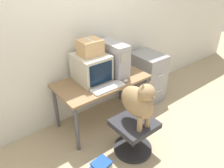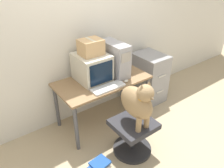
# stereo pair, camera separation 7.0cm
# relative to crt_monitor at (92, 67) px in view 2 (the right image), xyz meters

# --- Properties ---
(ground_plane) EXTENTS (12.00, 12.00, 0.00)m
(ground_plane) POSITION_rel_crt_monitor_xyz_m (0.10, -0.43, -0.89)
(ground_plane) COLOR tan
(wall_back) EXTENTS (8.00, 0.05, 2.60)m
(wall_back) POSITION_rel_crt_monitor_xyz_m (0.10, 0.32, 0.41)
(wall_back) COLOR silver
(wall_back) RESTS_ON ground_plane
(desk) EXTENTS (1.29, 0.68, 0.71)m
(desk) POSITION_rel_crt_monitor_xyz_m (0.10, -0.09, -0.27)
(desk) COLOR olive
(desk) RESTS_ON ground_plane
(crt_monitor) EXTENTS (0.41, 0.46, 0.37)m
(crt_monitor) POSITION_rel_crt_monitor_xyz_m (0.00, 0.00, 0.00)
(crt_monitor) COLOR beige
(crt_monitor) RESTS_ON desk
(pc_tower) EXTENTS (0.21, 0.50, 0.47)m
(pc_tower) POSITION_rel_crt_monitor_xyz_m (0.34, -0.05, 0.05)
(pc_tower) COLOR #99999E
(pc_tower) RESTS_ON desk
(keyboard) EXTENTS (0.46, 0.16, 0.03)m
(keyboard) POSITION_rel_crt_monitor_xyz_m (0.03, -0.33, -0.17)
(keyboard) COLOR silver
(keyboard) RESTS_ON desk
(computer_mouse) EXTENTS (0.07, 0.04, 0.04)m
(computer_mouse) POSITION_rel_crt_monitor_xyz_m (0.32, -0.34, -0.16)
(computer_mouse) COLOR beige
(computer_mouse) RESTS_ON desk
(office_chair) EXTENTS (0.49, 0.49, 0.46)m
(office_chair) POSITION_rel_crt_monitor_xyz_m (0.06, -0.81, -0.62)
(office_chair) COLOR #262628
(office_chair) RESTS_ON ground_plane
(dog) EXTENTS (0.23, 0.50, 0.61)m
(dog) POSITION_rel_crt_monitor_xyz_m (0.06, -0.86, -0.11)
(dog) COLOR #9E7F56
(dog) RESTS_ON office_chair
(filing_cabinet) EXTENTS (0.43, 0.55, 0.83)m
(filing_cabinet) POSITION_rel_crt_monitor_xyz_m (1.08, -0.05, -0.48)
(filing_cabinet) COLOR gray
(filing_cabinet) RESTS_ON ground_plane
(cardboard_box) EXTENTS (0.29, 0.24, 0.21)m
(cardboard_box) POSITION_rel_crt_monitor_xyz_m (0.00, 0.00, 0.29)
(cardboard_box) COLOR tan
(cardboard_box) RESTS_ON crt_monitor
(book_stack_floor) EXTENTS (0.30, 0.22, 0.06)m
(book_stack_floor) POSITION_rel_crt_monitor_xyz_m (-0.43, -0.78, -0.86)
(book_stack_floor) COLOR silver
(book_stack_floor) RESTS_ON ground_plane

